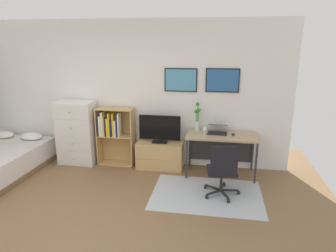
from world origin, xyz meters
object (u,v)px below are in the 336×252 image
dresser (77,133)px  wine_glass (205,128)px  television (160,129)px  tv_stand (160,155)px  bamboo_vase (197,117)px  computer_mouse (233,134)px  laptop (217,129)px  office_chair (223,169)px  desk (221,141)px  bookshelf (113,131)px

dresser → wine_glass: size_ratio=6.81×
television → dresser: bearing=179.7°
tv_stand → bamboo_vase: bearing=9.6°
computer_mouse → laptop: bearing=156.5°
dresser → office_chair: size_ratio=1.43×
dresser → wine_glass: bearing=-4.5°
laptop → computer_mouse: (0.27, -0.12, -0.04)m
office_chair → laptop: 1.03m
bamboo_vase → computer_mouse: bearing=-18.5°
tv_stand → desk: desk is taller
desk → wine_glass: 0.43m
desk → laptop: (-0.08, 0.05, 0.19)m
tv_stand → office_chair: bearing=-39.7°
television → office_chair: television is taller
computer_mouse → wine_glass: wine_glass is taller
television → bamboo_vase: bearing=11.4°
tv_stand → wine_glass: size_ratio=4.76×
tv_stand → bamboo_vase: size_ratio=1.65×
wine_glass → desk: bearing=31.4°
tv_stand → desk: size_ratio=0.71×
tv_stand → bamboo_vase: 0.99m
tv_stand → bamboo_vase: (0.67, 0.11, 0.73)m
tv_stand → desk: (1.12, -0.03, 0.36)m
tv_stand → television: bearing=-90.0°
office_chair → wine_glass: bearing=106.7°
television → office_chair: 1.50m
desk → office_chair: office_chair is taller
bamboo_vase → wine_glass: (0.16, -0.32, -0.10)m
office_chair → bamboo_vase: 1.27m
computer_mouse → dresser: bearing=178.3°
office_chair → television: bearing=134.7°
laptop → desk: bearing=-28.3°
office_chair → dresser: bearing=155.1°
dresser → tv_stand: bearing=0.5°
dresser → laptop: (2.67, 0.03, 0.19)m
bookshelf → television: (0.92, -0.07, 0.10)m
computer_mouse → bamboo_vase: size_ratio=0.20×
bookshelf → dresser: bearing=-175.0°
dresser → office_chair: 2.92m
office_chair → computer_mouse: size_ratio=8.27×
computer_mouse → wine_glass: bearing=-167.7°
desk → wine_glass: (-0.29, -0.18, 0.27)m
dresser → desk: size_ratio=1.01×
desk → wine_glass: bearing=-148.6°
dresser → office_chair: (2.77, -0.93, -0.16)m
laptop → wine_glass: (-0.22, -0.22, 0.07)m
television → wine_glass: 0.85m
computer_mouse → office_chair: bearing=-101.4°
office_chair → laptop: size_ratio=2.22×
television → wine_glass: (0.83, -0.18, 0.11)m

